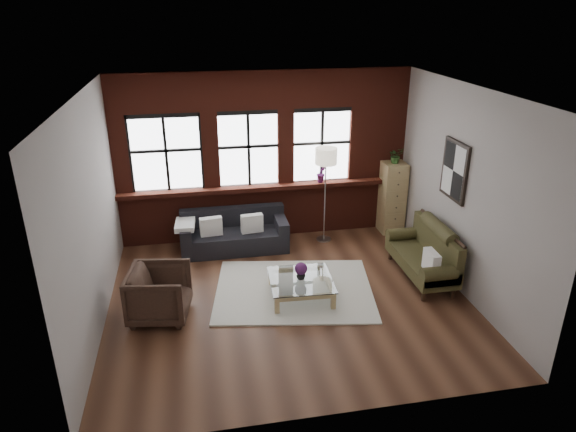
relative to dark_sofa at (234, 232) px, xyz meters
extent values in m
plane|color=#462719|center=(0.67, -1.90, -0.35)|extent=(5.50, 5.50, 0.00)
plane|color=white|center=(0.67, -1.90, 2.85)|extent=(5.50, 5.50, 0.00)
plane|color=#A39D98|center=(0.67, 0.60, 1.25)|extent=(5.50, 0.00, 5.50)
plane|color=#A39D98|center=(0.67, -4.40, 1.25)|extent=(5.50, 0.00, 5.50)
plane|color=#A39D98|center=(-2.08, -1.90, 1.25)|extent=(0.00, 5.00, 5.00)
plane|color=#A39D98|center=(3.42, -1.90, 1.25)|extent=(0.00, 5.00, 5.00)
cube|color=#5B2015|center=(0.67, 0.45, 0.69)|extent=(5.50, 0.30, 0.08)
cube|color=beige|center=(0.80, -1.68, -0.34)|extent=(2.78, 2.34, 0.03)
cube|color=white|center=(-0.42, -0.10, 0.19)|extent=(0.41, 0.18, 0.34)
cube|color=white|center=(0.33, -0.10, 0.19)|extent=(0.41, 0.19, 0.34)
cube|color=white|center=(2.89, -2.14, 0.20)|extent=(0.15, 0.38, 0.34)
imported|color=#332219|center=(-1.27, -2.04, 0.03)|extent=(0.97, 0.95, 0.78)
imported|color=#B2B2B2|center=(0.87, -1.89, 0.04)|extent=(0.17, 0.17, 0.15)
sphere|color=#602263|center=(0.87, -1.89, 0.15)|extent=(0.20, 0.20, 0.20)
cube|color=tan|center=(3.17, 0.26, 0.36)|extent=(0.44, 0.44, 1.43)
imported|color=#2D5923|center=(3.17, 0.26, 1.23)|extent=(0.31, 0.28, 0.30)
imported|color=#602263|center=(1.76, 0.42, 0.90)|extent=(0.23, 0.20, 0.36)
camera|label=1|loc=(-0.62, -8.71, 3.96)|focal=32.00mm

